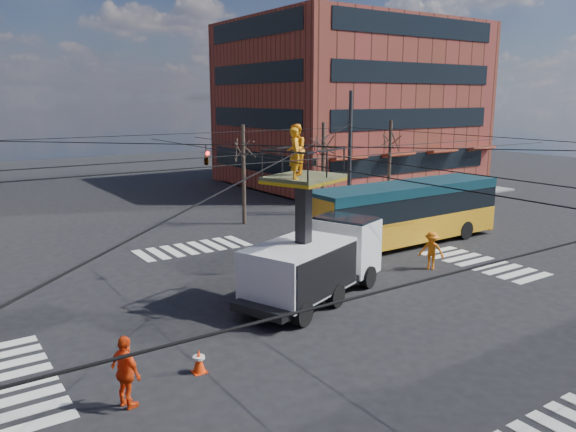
% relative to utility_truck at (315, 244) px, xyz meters
% --- Properties ---
extents(ground, '(120.00, 120.00, 0.00)m').
position_rel_utility_truck_xyz_m(ground, '(-0.85, -0.70, -2.13)').
color(ground, black).
rests_on(ground, ground).
extents(sidewalk_ne, '(18.00, 18.00, 0.12)m').
position_rel_utility_truck_xyz_m(sidewalk_ne, '(20.15, 20.30, -2.07)').
color(sidewalk_ne, slate).
rests_on(sidewalk_ne, ground).
extents(crosswalks, '(22.40, 22.40, 0.02)m').
position_rel_utility_truck_xyz_m(crosswalks, '(-0.85, -0.70, -2.12)').
color(crosswalks, silver).
rests_on(crosswalks, ground).
extents(building_ne, '(20.06, 16.06, 14.00)m').
position_rel_utility_truck_xyz_m(building_ne, '(21.12, 23.27, 4.88)').
color(building_ne, brown).
rests_on(building_ne, ground).
extents(overhead_network, '(24.24, 24.24, 8.00)m').
position_rel_utility_truck_xyz_m(overhead_network, '(-0.93, -0.30, 2.16)').
color(overhead_network, '#2D2D30').
rests_on(overhead_network, ground).
extents(tree_a, '(2.00, 2.00, 6.00)m').
position_rel_utility_truck_xyz_m(tree_a, '(4.15, 12.80, 2.50)').
color(tree_a, '#382B21').
rests_on(tree_a, ground).
extents(tree_b, '(2.00, 2.00, 6.00)m').
position_rel_utility_truck_xyz_m(tree_b, '(10.15, 12.80, 2.50)').
color(tree_b, '#382B21').
rests_on(tree_b, ground).
extents(tree_c, '(2.00, 2.00, 6.00)m').
position_rel_utility_truck_xyz_m(tree_c, '(16.15, 12.80, 2.50)').
color(tree_c, '#382B21').
rests_on(tree_c, ground).
extents(utility_truck, '(7.36, 4.67, 6.65)m').
position_rel_utility_truck_xyz_m(utility_truck, '(0.00, 0.00, 0.00)').
color(utility_truck, black).
rests_on(utility_truck, ground).
extents(city_bus, '(11.68, 2.78, 3.20)m').
position_rel_utility_truck_xyz_m(city_bus, '(8.75, 3.91, -0.40)').
color(city_bus, orange).
rests_on(city_bus, ground).
extents(traffic_cone, '(0.36, 0.36, 0.69)m').
position_rel_utility_truck_xyz_m(traffic_cone, '(-6.29, -3.07, -1.78)').
color(traffic_cone, '#FF390A').
rests_on(traffic_cone, ground).
extents(worker_ground, '(0.76, 1.19, 1.88)m').
position_rel_utility_truck_xyz_m(worker_ground, '(-8.54, -3.75, -1.19)').
color(worker_ground, '#E93E0E').
rests_on(worker_ground, ground).
extents(flagger, '(1.14, 1.28, 1.72)m').
position_rel_utility_truck_xyz_m(flagger, '(6.51, 0.02, -1.27)').
color(flagger, orange).
rests_on(flagger, ground).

